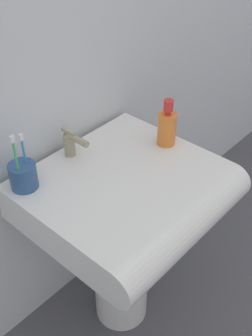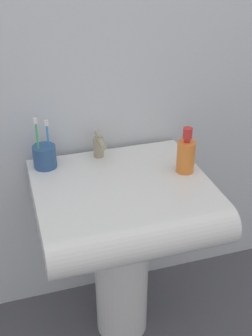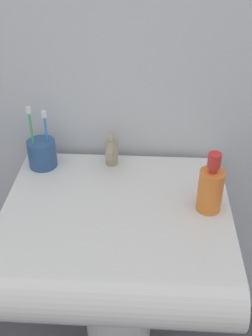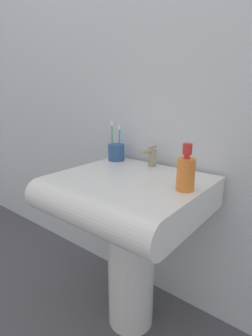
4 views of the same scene
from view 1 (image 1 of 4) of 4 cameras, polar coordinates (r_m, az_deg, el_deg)
ground_plane at (r=1.83m, az=-0.64°, el=-18.48°), size 6.00×6.00×0.00m
sink_pedestal at (r=1.59m, az=-0.71°, el=-12.68°), size 0.21×0.21×0.58m
sink_basin at (r=1.32m, az=0.78°, el=-3.98°), size 0.58×0.54×0.13m
faucet at (r=1.36m, az=-7.38°, el=3.40°), size 0.04×0.11×0.09m
toothbrush_cup at (r=1.27m, az=-13.75°, el=-0.97°), size 0.08×0.08×0.19m
soap_bottle at (r=1.41m, az=5.72°, el=5.47°), size 0.06×0.06×0.16m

